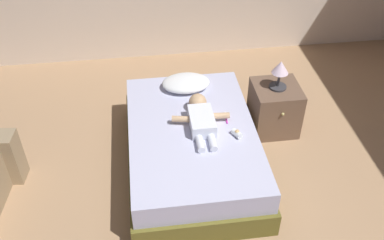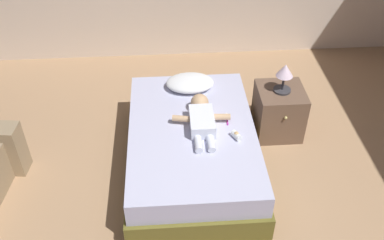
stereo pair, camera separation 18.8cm
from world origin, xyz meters
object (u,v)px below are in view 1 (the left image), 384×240
Objects in this scene: bed at (192,148)px; toothbrush at (226,118)px; pillow at (186,83)px; baby_bottle at (237,133)px; baby at (201,117)px; lamp at (280,70)px; nightstand at (274,108)px.

toothbrush is at bearing 17.41° from bed.
pillow is 4.10× the size of baby_bottle.
baby is 4.54× the size of toothbrush.
bed is 0.42m from toothbrush.
baby_bottle reaches higher than bed.
baby_bottle is at bearing -132.04° from lamp.
lamp is at bearing 90.00° from nightstand.
nightstand is (0.82, 0.37, -0.27)m from baby.
toothbrush is 0.50× the size of lamp.
lamp is (0.88, -0.19, 0.19)m from pillow.
bed is 0.70m from pillow.
pillow is at bearing 167.80° from nightstand.
pillow is at bearing 114.03° from baby_bottle.
baby_bottle is (-0.53, -0.59, 0.23)m from nightstand.
baby is at bearing 38.11° from bed.
lamp reaches higher than baby.
bed is at bearing -153.99° from lamp.
pillow is at bearing 119.85° from toothbrush.
bed is 2.63× the size of baby.
lamp is 2.58× the size of baby_bottle.
lamp is at bearing 30.42° from toothbrush.
bed is at bearing 158.20° from baby_bottle.
bed is 11.94× the size of toothbrush.
lamp is at bearing -12.20° from pillow.
pillow reaches higher than nightstand.
nightstand is at bearing -90.00° from lamp.
nightstand is at bearing 47.96° from baby_bottle.
baby_bottle is (-0.53, -0.59, -0.22)m from lamp.
nightstand reaches higher than bed.
baby is at bearing -155.52° from nightstand.
pillow reaches higher than bed.
nightstand is 0.45m from lamp.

